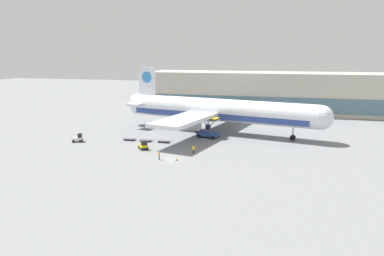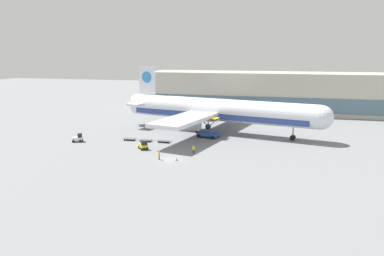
{
  "view_description": "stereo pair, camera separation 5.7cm",
  "coord_description": "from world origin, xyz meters",
  "px_view_note": "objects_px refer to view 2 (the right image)",
  "views": [
    {
      "loc": [
        22.05,
        -68.08,
        20.72
      ],
      "look_at": [
        1.3,
        12.35,
        4.0
      ],
      "focal_mm": 35.0,
      "sensor_mm": 36.0,
      "label": 1
    },
    {
      "loc": [
        22.11,
        -68.07,
        20.72
      ],
      "look_at": [
        1.3,
        12.35,
        4.0
      ],
      "focal_mm": 35.0,
      "sensor_mm": 36.0,
      "label": 2
    }
  ],
  "objects_px": {
    "baggage_dolly_lead": "(129,139)",
    "traffic_cone_near": "(177,159)",
    "ground_crew_far": "(159,155)",
    "baggage_dolly_third": "(164,141)",
    "ground_crew_near": "(194,149)",
    "baggage_tug_foreground": "(143,145)",
    "baggage_dolly_second": "(146,140)",
    "scissor_lift_loader": "(208,130)",
    "airplane_main": "(215,110)",
    "baggage_tug_mid": "(78,138)"
  },
  "relations": [
    {
      "from": "ground_crew_near",
      "to": "baggage_tug_foreground",
      "type": "bearing_deg",
      "value": -178.28
    },
    {
      "from": "baggage_dolly_lead",
      "to": "baggage_dolly_second",
      "type": "bearing_deg",
      "value": -2.59
    },
    {
      "from": "scissor_lift_loader",
      "to": "ground_crew_near",
      "type": "xyz_separation_m",
      "value": [
        0.26,
        -16.01,
        -0.88
      ]
    },
    {
      "from": "baggage_dolly_third",
      "to": "ground_crew_near",
      "type": "distance_m",
      "value": 12.25
    },
    {
      "from": "scissor_lift_loader",
      "to": "ground_crew_near",
      "type": "relative_size",
      "value": 3.2
    },
    {
      "from": "baggage_dolly_lead",
      "to": "traffic_cone_near",
      "type": "height_order",
      "value": "traffic_cone_near"
    },
    {
      "from": "ground_crew_near",
      "to": "traffic_cone_near",
      "type": "distance_m",
      "value": 6.01
    },
    {
      "from": "baggage_dolly_third",
      "to": "traffic_cone_near",
      "type": "distance_m",
      "value": 15.45
    },
    {
      "from": "baggage_tug_foreground",
      "to": "baggage_dolly_third",
      "type": "distance_m",
      "value": 7.52
    },
    {
      "from": "baggage_dolly_lead",
      "to": "traffic_cone_near",
      "type": "xyz_separation_m",
      "value": [
        16.03,
        -13.67,
        -0.05
      ]
    },
    {
      "from": "scissor_lift_loader",
      "to": "baggage_dolly_lead",
      "type": "relative_size",
      "value": 1.55
    },
    {
      "from": "baggage_dolly_lead",
      "to": "airplane_main",
      "type": "bearing_deg",
      "value": 38.16
    },
    {
      "from": "baggage_tug_foreground",
      "to": "traffic_cone_near",
      "type": "distance_m",
      "value": 11.54
    },
    {
      "from": "baggage_tug_foreground",
      "to": "baggage_dolly_third",
      "type": "bearing_deg",
      "value": 121.79
    },
    {
      "from": "ground_crew_near",
      "to": "ground_crew_far",
      "type": "relative_size",
      "value": 1.02
    },
    {
      "from": "baggage_tug_mid",
      "to": "ground_crew_far",
      "type": "distance_m",
      "value": 25.58
    },
    {
      "from": "scissor_lift_loader",
      "to": "traffic_cone_near",
      "type": "height_order",
      "value": "scissor_lift_loader"
    },
    {
      "from": "baggage_tug_foreground",
      "to": "baggage_tug_mid",
      "type": "distance_m",
      "value": 17.89
    },
    {
      "from": "scissor_lift_loader",
      "to": "baggage_tug_mid",
      "type": "distance_m",
      "value": 31.51
    },
    {
      "from": "baggage_tug_mid",
      "to": "baggage_dolly_lead",
      "type": "bearing_deg",
      "value": -2.73
    },
    {
      "from": "scissor_lift_loader",
      "to": "baggage_dolly_third",
      "type": "relative_size",
      "value": 1.55
    },
    {
      "from": "baggage_dolly_lead",
      "to": "traffic_cone_near",
      "type": "bearing_deg",
      "value": -40.92
    },
    {
      "from": "ground_crew_near",
      "to": "traffic_cone_near",
      "type": "xyz_separation_m",
      "value": [
        -1.98,
        -5.63,
        -0.72
      ]
    },
    {
      "from": "traffic_cone_near",
      "to": "scissor_lift_loader",
      "type": "bearing_deg",
      "value": 85.46
    },
    {
      "from": "baggage_dolly_second",
      "to": "ground_crew_near",
      "type": "distance_m",
      "value": 15.88
    },
    {
      "from": "scissor_lift_loader",
      "to": "baggage_dolly_lead",
      "type": "bearing_deg",
      "value": -143.26
    },
    {
      "from": "baggage_dolly_lead",
      "to": "baggage_dolly_second",
      "type": "relative_size",
      "value": 1.0
    },
    {
      "from": "baggage_dolly_second",
      "to": "ground_crew_far",
      "type": "distance_m",
      "value": 16.17
    },
    {
      "from": "baggage_dolly_lead",
      "to": "baggage_dolly_third",
      "type": "relative_size",
      "value": 1.0
    },
    {
      "from": "baggage_tug_foreground",
      "to": "traffic_cone_near",
      "type": "bearing_deg",
      "value": 15.1
    },
    {
      "from": "baggage_dolly_second",
      "to": "traffic_cone_near",
      "type": "relative_size",
      "value": 5.31
    },
    {
      "from": "airplane_main",
      "to": "baggage_dolly_second",
      "type": "xyz_separation_m",
      "value": [
        -13.84,
        -14.6,
        -5.45
      ]
    },
    {
      "from": "baggage_tug_mid",
      "to": "baggage_dolly_third",
      "type": "distance_m",
      "value": 20.42
    },
    {
      "from": "baggage_tug_mid",
      "to": "traffic_cone_near",
      "type": "xyz_separation_m",
      "value": [
        27.22,
        -9.21,
        -0.54
      ]
    },
    {
      "from": "baggage_dolly_second",
      "to": "baggage_dolly_lead",
      "type": "bearing_deg",
      "value": 177.41
    },
    {
      "from": "baggage_tug_foreground",
      "to": "baggage_dolly_third",
      "type": "xyz_separation_m",
      "value": [
        2.25,
        7.16,
        -0.49
      ]
    },
    {
      "from": "baggage_dolly_third",
      "to": "baggage_dolly_second",
      "type": "bearing_deg",
      "value": -179.0
    },
    {
      "from": "baggage_tug_mid",
      "to": "baggage_dolly_third",
      "type": "relative_size",
      "value": 0.76
    },
    {
      "from": "scissor_lift_loader",
      "to": "ground_crew_far",
      "type": "distance_m",
      "value": 22.64
    },
    {
      "from": "airplane_main",
      "to": "baggage_tug_foreground",
      "type": "relative_size",
      "value": 20.65
    },
    {
      "from": "baggage_dolly_lead",
      "to": "ground_crew_near",
      "type": "distance_m",
      "value": 19.73
    },
    {
      "from": "ground_crew_far",
      "to": "baggage_dolly_third",
      "type": "bearing_deg",
      "value": -23.86
    },
    {
      "from": "baggage_tug_foreground",
      "to": "baggage_tug_mid",
      "type": "xyz_separation_m",
      "value": [
        -17.68,
        2.75,
        0.0
      ]
    },
    {
      "from": "baggage_dolly_lead",
      "to": "baggage_dolly_third",
      "type": "distance_m",
      "value": 8.74
    },
    {
      "from": "scissor_lift_loader",
      "to": "traffic_cone_near",
      "type": "xyz_separation_m",
      "value": [
        -1.72,
        -21.65,
        -1.6
      ]
    },
    {
      "from": "baggage_dolly_lead",
      "to": "ground_crew_far",
      "type": "relative_size",
      "value": 2.12
    },
    {
      "from": "airplane_main",
      "to": "ground_crew_near",
      "type": "height_order",
      "value": "airplane_main"
    },
    {
      "from": "airplane_main",
      "to": "ground_crew_far",
      "type": "bearing_deg",
      "value": -88.5
    },
    {
      "from": "baggage_dolly_lead",
      "to": "ground_crew_near",
      "type": "height_order",
      "value": "ground_crew_near"
    },
    {
      "from": "baggage_tug_mid",
      "to": "traffic_cone_near",
      "type": "bearing_deg",
      "value": -43.12
    }
  ]
}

